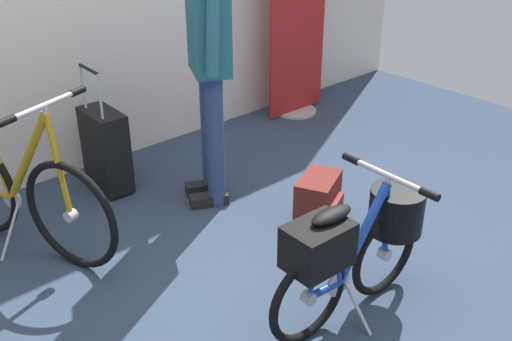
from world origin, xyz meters
name	(u,v)px	position (x,y,z in m)	size (l,w,h in m)	color
ground_plane	(275,278)	(0.00, 0.00, 0.00)	(6.39, 6.39, 0.00)	#2D3D51
floor_banner_stand	(298,18)	(1.72, 1.56, 0.81)	(0.60, 0.36, 1.78)	#B7B7BC
folding_bike_foreground	(358,243)	(0.11, -0.42, 0.38)	(0.96, 0.53, 0.69)	black
display_bike_left	(21,192)	(-0.82, 1.12, 0.35)	(0.59, 1.26, 0.92)	black
visitor_near_wall	(209,45)	(0.29, 0.87, 0.99)	(0.37, 0.48, 1.72)	navy
rolling_suitcase	(106,149)	(-0.14, 1.42, 0.28)	(0.20, 0.37, 0.83)	black
backpack_on_floor	(319,200)	(0.58, 0.23, 0.14)	(0.36, 0.32, 0.29)	maroon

